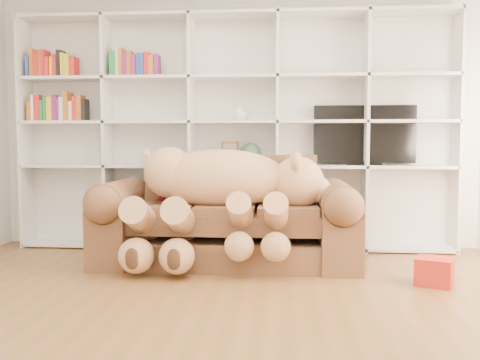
# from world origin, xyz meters

# --- Properties ---
(floor) EXTENTS (5.00, 5.00, 0.00)m
(floor) POSITION_xyz_m (0.00, 0.00, 0.00)
(floor) COLOR brown
(floor) RESTS_ON ground
(wall_back) EXTENTS (5.00, 0.02, 2.70)m
(wall_back) POSITION_xyz_m (0.00, 2.50, 1.35)
(wall_back) COLOR white
(wall_back) RESTS_ON floor
(bookshelf) EXTENTS (4.43, 0.35, 2.40)m
(bookshelf) POSITION_xyz_m (-0.24, 2.36, 1.31)
(bookshelf) COLOR silver
(bookshelf) RESTS_ON floor
(sofa) EXTENTS (2.31, 1.00, 0.97)m
(sofa) POSITION_xyz_m (-0.00, 1.65, 0.37)
(sofa) COLOR brown
(sofa) RESTS_ON floor
(teddy_bear) EXTENTS (1.75, 0.95, 1.02)m
(teddy_bear) POSITION_xyz_m (-0.05, 1.46, 0.68)
(teddy_bear) COLOR tan
(teddy_bear) RESTS_ON sofa
(throw_pillow) EXTENTS (0.50, 0.41, 0.46)m
(throw_pillow) POSITION_xyz_m (-0.50, 1.82, 0.71)
(throw_pillow) COLOR #570F18
(throw_pillow) RESTS_ON sofa
(gift_box) EXTENTS (0.34, 0.33, 0.21)m
(gift_box) POSITION_xyz_m (1.66, 1.00, 0.11)
(gift_box) COLOR red
(gift_box) RESTS_ON floor
(tv) EXTENTS (1.02, 0.18, 0.60)m
(tv) POSITION_xyz_m (1.31, 2.35, 1.16)
(tv) COLOR black
(tv) RESTS_ON bookshelf
(picture_frame) EXTENTS (0.18, 0.04, 0.23)m
(picture_frame) POSITION_xyz_m (-0.04, 2.30, 0.99)
(picture_frame) COLOR brown
(picture_frame) RESTS_ON bookshelf
(green_vase) EXTENTS (0.22, 0.22, 0.22)m
(green_vase) POSITION_xyz_m (0.16, 2.30, 0.98)
(green_vase) COLOR #2A5234
(green_vase) RESTS_ON bookshelf
(figurine_tall) EXTENTS (0.10, 0.10, 0.16)m
(figurine_tall) POSITION_xyz_m (-0.91, 2.30, 0.94)
(figurine_tall) COLOR silver
(figurine_tall) RESTS_ON bookshelf
(figurine_short) EXTENTS (0.07, 0.07, 0.11)m
(figurine_short) POSITION_xyz_m (-0.86, 2.30, 0.92)
(figurine_short) COLOR silver
(figurine_short) RESTS_ON bookshelf
(snow_globe) EXTENTS (0.13, 0.13, 0.13)m
(snow_globe) POSITION_xyz_m (-0.72, 2.30, 0.93)
(snow_globe) COLOR silver
(snow_globe) RESTS_ON bookshelf
(shelf_vase) EXTENTS (0.21, 0.21, 0.17)m
(shelf_vase) POSITION_xyz_m (0.05, 2.30, 1.40)
(shelf_vase) COLOR beige
(shelf_vase) RESTS_ON bookshelf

